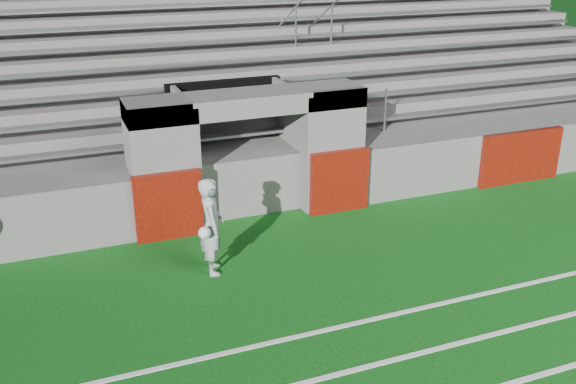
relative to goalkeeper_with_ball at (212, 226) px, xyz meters
name	(u,v)px	position (x,y,z in m)	size (l,w,h in m)	color
ground	(316,294)	(1.37, -1.36, -0.87)	(90.00, 90.00, 0.00)	#0C4911
stadium_structure	(196,97)	(1.37, 6.61, 0.62)	(26.00, 8.48, 5.42)	#5D5A58
goalkeeper_with_ball	(212,226)	(0.00, 0.00, 0.00)	(0.56, 0.73, 1.73)	#A1A5AB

